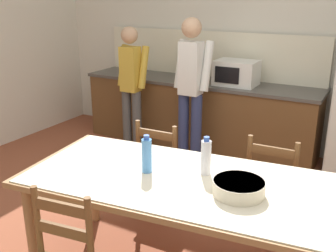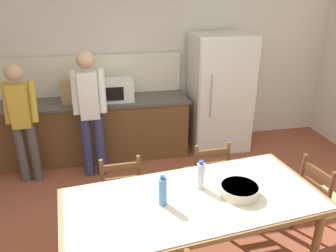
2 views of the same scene
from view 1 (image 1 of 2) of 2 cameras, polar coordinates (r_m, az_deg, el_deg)
name	(u,v)px [view 1 (image 1 of 2)]	position (r m, az deg, el deg)	size (l,w,h in m)	color
wall_back	(278,37)	(5.17, 15.74, 12.27)	(6.52, 0.12, 2.90)	silver
kitchen_counter	(197,113)	(5.24, 4.29, 1.84)	(3.13, 0.66, 0.90)	brown
counter_splashback	(209,54)	(5.36, 5.93, 10.35)	(3.09, 0.03, 0.60)	#EFE8CB
microwave	(236,73)	(4.89, 9.90, 7.61)	(0.50, 0.39, 0.30)	white
paper_bag	(189,66)	(5.12, 3.11, 8.68)	(0.24, 0.16, 0.36)	tan
dining_table	(184,188)	(2.69, 2.33, -8.99)	(2.30, 1.25, 0.79)	olive
bottle_near_centre	(147,155)	(2.70, -3.10, -4.24)	(0.07, 0.07, 0.27)	#4C8ED6
bottle_off_centre	(206,157)	(2.68, 5.53, -4.49)	(0.07, 0.07, 0.27)	silver
serving_bowl	(239,187)	(2.47, 10.22, -8.67)	(0.32, 0.32, 0.09)	beige
chair_side_far_right	(273,187)	(3.40, 14.93, -8.53)	(0.43, 0.42, 0.91)	brown
chair_side_far_left	(163,168)	(3.64, -0.72, -6.05)	(0.43, 0.41, 0.91)	brown
person_at_sink	(131,83)	(5.02, -5.36, 6.28)	(0.40, 0.28, 1.59)	#4C4C4C
person_at_counter	(191,84)	(4.57, 3.35, 6.06)	(0.43, 0.30, 1.72)	navy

